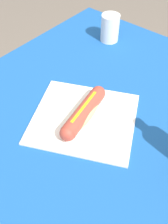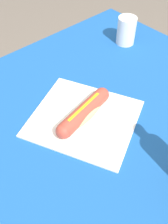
{
  "view_description": "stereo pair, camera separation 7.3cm",
  "coord_description": "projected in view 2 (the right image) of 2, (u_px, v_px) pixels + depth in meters",
  "views": [
    {
      "loc": [
        -0.37,
        -0.27,
        1.32
      ],
      "look_at": [
        0.01,
        0.05,
        0.78
      ],
      "focal_mm": 41.66,
      "sensor_mm": 36.0,
      "label": 1
    },
    {
      "loc": [
        -0.32,
        -0.32,
        1.32
      ],
      "look_at": [
        0.01,
        0.05,
        0.78
      ],
      "focal_mm": 41.66,
      "sensor_mm": 36.0,
      "label": 2
    }
  ],
  "objects": [
    {
      "name": "dining_table",
      "position": [
        92.0,
        156.0,
        0.82
      ],
      "size": [
        1.12,
        0.95,
        0.75
      ],
      "color": "brown",
      "rests_on": "ground"
    },
    {
      "name": "paper_wrapper",
      "position": [
        84.0,
        118.0,
        0.75
      ],
      "size": [
        0.36,
        0.37,
        0.01
      ],
      "primitive_type": "cube",
      "rotation": [
        0.0,
        0.0,
        0.44
      ],
      "color": "white",
      "rests_on": "dining_table"
    },
    {
      "name": "hot_dog",
      "position": [
        84.0,
        112.0,
        0.73
      ],
      "size": [
        0.22,
        0.08,
        0.05
      ],
      "color": "#E5BC75",
      "rests_on": "paper_wrapper"
    },
    {
      "name": "drinking_cup",
      "position": [
        126.0,
        31.0,
        0.98
      ],
      "size": [
        0.07,
        0.07,
        0.1
      ],
      "primitive_type": "cylinder",
      "color": "white",
      "rests_on": "dining_table"
    }
  ]
}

